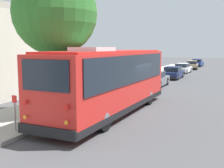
{
  "coord_description": "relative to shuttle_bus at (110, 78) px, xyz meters",
  "views": [
    {
      "loc": [
        -14.33,
        -5.23,
        3.37
      ],
      "look_at": [
        0.09,
        1.06,
        1.3
      ],
      "focal_mm": 45.0,
      "sensor_mm": 36.0,
      "label": 1
    }
  ],
  "objects": [
    {
      "name": "parked_sedan_gray",
      "position": [
        10.64,
        0.54,
        -1.2
      ],
      "size": [
        4.29,
        1.78,
        1.31
      ],
      "rotation": [
        0.0,
        0.0,
        -0.01
      ],
      "color": "slate",
      "rests_on": "ground"
    },
    {
      "name": "parked_sedan_white",
      "position": [
        24.62,
        0.52,
        -1.22
      ],
      "size": [
        4.44,
        1.93,
        1.28
      ],
      "rotation": [
        0.0,
        0.0,
        -0.05
      ],
      "color": "silver",
      "rests_on": "ground"
    },
    {
      "name": "parked_sedan_navy",
      "position": [
        17.54,
        0.36,
        -1.22
      ],
      "size": [
        4.52,
        1.83,
        1.28
      ],
      "rotation": [
        0.0,
        0.0,
        -0.01
      ],
      "color": "#19234C",
      "rests_on": "ground"
    },
    {
      "name": "curb_strip",
      "position": [
        1.48,
        1.49,
        -1.74
      ],
      "size": [
        80.0,
        0.14,
        0.15
      ],
      "primitive_type": "cube",
      "color": "gray",
      "rests_on": "ground"
    },
    {
      "name": "shuttle_bus",
      "position": [
        0.0,
        0.0,
        0.0
      ],
      "size": [
        10.55,
        2.78,
        3.37
      ],
      "rotation": [
        0.0,
        0.0,
        -0.03
      ],
      "color": "red",
      "rests_on": "ground"
    },
    {
      "name": "street_tree",
      "position": [
        -1.24,
        2.31,
        3.45
      ],
      "size": [
        4.06,
        4.06,
        7.49
      ],
      "color": "brown",
      "rests_on": "sidewalk_slab"
    },
    {
      "name": "ground_plane",
      "position": [
        1.48,
        -0.46,
        -1.81
      ],
      "size": [
        160.0,
        160.0,
        0.0
      ],
      "primitive_type": "plane",
      "color": "#474749"
    },
    {
      "name": "sidewalk_slab",
      "position": [
        1.48,
        3.48,
        -1.74
      ],
      "size": [
        80.0,
        3.84,
        0.15
      ],
      "primitive_type": "cube",
      "color": "#A3A099",
      "rests_on": "ground"
    },
    {
      "name": "parked_sedan_tan",
      "position": [
        31.89,
        0.27,
        -1.21
      ],
      "size": [
        4.4,
        1.99,
        1.3
      ],
      "rotation": [
        0.0,
        0.0,
        0.08
      ],
      "color": "tan",
      "rests_on": "ground"
    },
    {
      "name": "sign_post_far",
      "position": [
        -2.81,
        1.98,
        -1.04
      ],
      "size": [
        0.06,
        0.06,
        1.25
      ],
      "color": "gray",
      "rests_on": "sidewalk_slab"
    },
    {
      "name": "parked_sedan_blue",
      "position": [
        38.73,
        0.3,
        -1.21
      ],
      "size": [
        4.5,
        1.82,
        1.29
      ],
      "rotation": [
        0.0,
        0.0,
        -0.02
      ],
      "color": "navy",
      "rests_on": "ground"
    },
    {
      "name": "sign_post_near",
      "position": [
        -4.65,
        1.98,
        -0.94
      ],
      "size": [
        0.06,
        0.22,
        1.39
      ],
      "color": "gray",
      "rests_on": "sidewalk_slab"
    }
  ]
}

